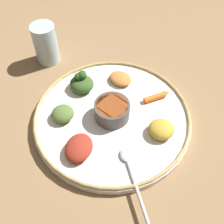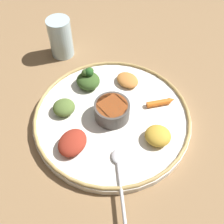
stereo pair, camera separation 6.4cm
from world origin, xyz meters
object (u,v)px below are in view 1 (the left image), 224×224
greens_pile (82,82)px  carrot_near_spoon (156,96)px  spoon (131,173)px  drinking_glass (46,46)px  center_bowl (112,110)px

greens_pile → carrot_near_spoon: 0.19m
spoon → carrot_near_spoon: (-0.15, -0.15, 0.00)m
spoon → greens_pile: (-0.00, -0.26, 0.02)m
spoon → drinking_glass: (0.04, -0.43, 0.03)m
spoon → greens_pile: 0.26m
drinking_glass → spoon: bearing=95.2°
carrot_near_spoon → center_bowl: bearing=1.4°
spoon → drinking_glass: 0.43m
center_bowl → drinking_glass: drinking_glass is taller
drinking_glass → carrot_near_spoon: bearing=125.0°
center_bowl → spoon: bearing=78.9°
center_bowl → carrot_near_spoon: (-0.12, -0.00, -0.02)m
center_bowl → carrot_near_spoon: center_bowl is taller
carrot_near_spoon → spoon: bearing=44.9°
spoon → carrot_near_spoon: carrot_near_spoon is taller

